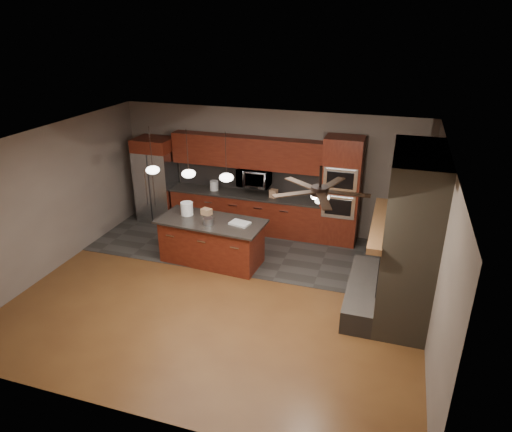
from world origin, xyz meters
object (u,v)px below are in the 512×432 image
at_px(paint_can, 208,221).
at_px(counter_bucket, 214,185).
at_px(refrigerator, 157,180).
at_px(white_bucket, 187,209).
at_px(kitchen_island, 212,241).
at_px(microwave, 254,177).
at_px(oven_tower, 341,192).
at_px(cardboard_box, 207,212).
at_px(counter_box, 274,193).
at_px(paint_tray, 240,223).

bearing_deg(paint_can, counter_bucket, 109.10).
height_order(refrigerator, white_bucket, refrigerator).
distance_m(refrigerator, kitchen_island, 2.71).
distance_m(microwave, counter_bucket, 1.02).
xyz_separation_m(oven_tower, kitchen_island, (-2.32, -1.70, -0.73)).
height_order(oven_tower, cardboard_box, oven_tower).
height_order(microwave, white_bucket, microwave).
height_order(paint_can, counter_box, counter_box).
distance_m(kitchen_island, paint_tray, 0.77).
distance_m(oven_tower, paint_tray, 2.42).
bearing_deg(oven_tower, refrigerator, -179.04).
bearing_deg(microwave, refrigerator, -176.92).
height_order(oven_tower, refrigerator, oven_tower).
bearing_deg(white_bucket, refrigerator, 135.37).
bearing_deg(paint_can, oven_tower, 39.49).
distance_m(cardboard_box, counter_box, 1.74).
distance_m(microwave, kitchen_island, 1.98).
distance_m(white_bucket, cardboard_box, 0.40).
xyz_separation_m(white_bucket, paint_can, (0.61, -0.32, -0.07)).
distance_m(microwave, paint_can, 2.00).
bearing_deg(microwave, kitchen_island, -101.16).
relative_size(paint_tray, cardboard_box, 1.89).
bearing_deg(microwave, cardboard_box, -109.94).
height_order(oven_tower, white_bucket, oven_tower).
distance_m(refrigerator, white_bucket, 2.13).
relative_size(oven_tower, kitchen_island, 1.08).
relative_size(paint_can, paint_tray, 0.52).
xyz_separation_m(kitchen_island, cardboard_box, (-0.20, 0.26, 0.52)).
xyz_separation_m(microwave, cardboard_box, (-0.55, -1.50, -0.32)).
xyz_separation_m(refrigerator, cardboard_box, (1.89, -1.37, -0.04)).
bearing_deg(refrigerator, oven_tower, 0.96).
xyz_separation_m(kitchen_island, paint_can, (0.03, -0.19, 0.52)).
xyz_separation_m(microwave, counter_bucket, (-0.97, -0.05, -0.29)).
distance_m(paint_tray, cardboard_box, 0.85).
relative_size(refrigerator, counter_bucket, 9.17).
bearing_deg(counter_box, cardboard_box, -114.24).
height_order(microwave, counter_box, microwave).
bearing_deg(counter_bucket, counter_box, -1.96).
distance_m(refrigerator, paint_tray, 3.15).
bearing_deg(cardboard_box, counter_bucket, 120.17).
relative_size(oven_tower, microwave, 3.25).
bearing_deg(paint_can, cardboard_box, 117.25).
bearing_deg(counter_bucket, paint_tray, -53.96).
bearing_deg(white_bucket, paint_tray, -5.91).
relative_size(microwave, counter_box, 3.92).
relative_size(oven_tower, paint_tray, 6.27).
bearing_deg(paint_can, microwave, 80.74).
relative_size(counter_bucket, counter_box, 1.20).
bearing_deg(paint_tray, oven_tower, 56.51).
xyz_separation_m(paint_can, counter_bucket, (-0.66, 1.90, 0.03)).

